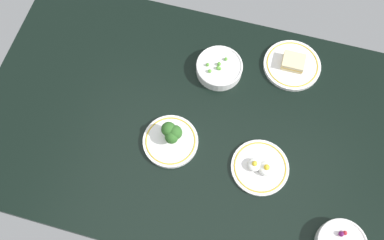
{
  "coord_description": "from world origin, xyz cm",
  "views": [
    {
      "loc": [
        -15.14,
        55.06,
        141.51
      ],
      "look_at": [
        0.0,
        0.0,
        6.0
      ],
      "focal_mm": 39.78,
      "sensor_mm": 36.0,
      "label": 1
    }
  ],
  "objects_px": {
    "bowl_peas": "(219,68)",
    "plate_sandwich": "(292,65)",
    "plate_broccoli": "(171,138)",
    "plate_eggs": "(260,167)"
  },
  "relations": [
    {
      "from": "bowl_peas",
      "to": "plate_eggs",
      "type": "height_order",
      "value": "bowl_peas"
    },
    {
      "from": "plate_eggs",
      "to": "plate_sandwich",
      "type": "distance_m",
      "value": 0.42
    },
    {
      "from": "plate_broccoli",
      "to": "bowl_peas",
      "type": "distance_m",
      "value": 0.32
    },
    {
      "from": "bowl_peas",
      "to": "plate_eggs",
      "type": "distance_m",
      "value": 0.39
    },
    {
      "from": "plate_eggs",
      "to": "plate_broccoli",
      "type": "bearing_deg",
      "value": -2.61
    },
    {
      "from": "plate_broccoli",
      "to": "plate_sandwich",
      "type": "height_order",
      "value": "plate_broccoli"
    },
    {
      "from": "plate_broccoli",
      "to": "bowl_peas",
      "type": "height_order",
      "value": "plate_broccoli"
    },
    {
      "from": "plate_broccoli",
      "to": "plate_eggs",
      "type": "distance_m",
      "value": 0.31
    },
    {
      "from": "bowl_peas",
      "to": "plate_sandwich",
      "type": "relative_size",
      "value": 0.8
    },
    {
      "from": "plate_broccoli",
      "to": "plate_sandwich",
      "type": "distance_m",
      "value": 0.53
    }
  ]
}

